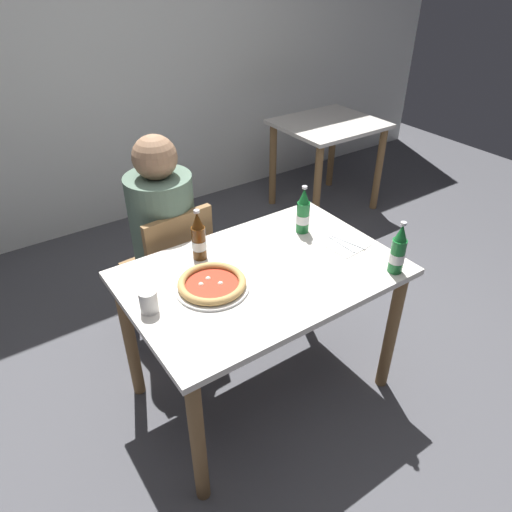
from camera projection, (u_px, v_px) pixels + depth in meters
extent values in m
plane|color=#4C4C51|center=(261.00, 386.00, 2.51)|extent=(8.00, 8.00, 0.00)
cube|color=white|center=(81.00, 55.00, 3.29)|extent=(7.00, 0.10, 2.60)
cube|color=silver|center=(262.00, 273.00, 2.10)|extent=(1.20, 0.80, 0.03)
cylinder|color=olive|center=(198.00, 442.00, 1.82)|extent=(0.06, 0.06, 0.72)
cylinder|color=olive|center=(391.00, 332.00, 2.33)|extent=(0.06, 0.06, 0.72)
cylinder|color=olive|center=(130.00, 340.00, 2.29)|extent=(0.06, 0.06, 0.72)
cylinder|color=olive|center=(303.00, 267.00, 2.80)|extent=(0.06, 0.06, 0.72)
cube|color=olive|center=(167.00, 269.00, 2.65)|extent=(0.43, 0.43, 0.04)
cube|color=olive|center=(181.00, 250.00, 2.42)|extent=(0.38, 0.06, 0.40)
cylinder|color=olive|center=(181.00, 276.00, 2.98)|extent=(0.04, 0.04, 0.41)
cylinder|color=olive|center=(132.00, 298.00, 2.80)|extent=(0.04, 0.04, 0.41)
cylinder|color=olive|center=(212.00, 303.00, 2.76)|extent=(0.04, 0.04, 0.41)
cylinder|color=olive|center=(160.00, 328.00, 2.58)|extent=(0.04, 0.04, 0.41)
cube|color=#2D3342|center=(172.00, 300.00, 2.75)|extent=(0.32, 0.28, 0.45)
cylinder|color=slate|center=(163.00, 225.00, 2.48)|extent=(0.34, 0.34, 0.55)
sphere|color=#9E7556|center=(155.00, 157.00, 2.27)|extent=(0.22, 0.22, 0.22)
cube|color=silver|center=(329.00, 124.00, 3.82)|extent=(0.80, 0.70, 0.03)
cylinder|color=olive|center=(317.00, 190.00, 3.67)|extent=(0.06, 0.06, 0.72)
cylinder|color=olive|center=(379.00, 170.00, 3.99)|extent=(0.06, 0.06, 0.72)
cylinder|color=olive|center=(273.00, 165.00, 4.06)|extent=(0.06, 0.06, 0.72)
cylinder|color=olive|center=(332.00, 149.00, 4.38)|extent=(0.06, 0.06, 0.72)
cylinder|color=white|center=(212.00, 287.00, 1.98)|extent=(0.31, 0.31, 0.01)
cylinder|color=#AD2D19|center=(212.00, 285.00, 1.98)|extent=(0.22, 0.22, 0.01)
torus|color=tan|center=(212.00, 283.00, 1.97)|extent=(0.29, 0.29, 0.03)
sphere|color=silver|center=(201.00, 285.00, 1.97)|extent=(0.02, 0.02, 0.02)
sphere|color=silver|center=(221.00, 284.00, 1.98)|extent=(0.02, 0.02, 0.02)
sphere|color=silver|center=(208.00, 279.00, 2.01)|extent=(0.02, 0.02, 0.02)
cylinder|color=#196B2D|center=(303.00, 217.00, 2.33)|extent=(0.06, 0.06, 0.16)
cone|color=#196B2D|center=(304.00, 196.00, 2.27)|extent=(0.05, 0.05, 0.07)
cylinder|color=#B7B7BC|center=(305.00, 187.00, 2.24)|extent=(0.03, 0.03, 0.01)
cylinder|color=white|center=(303.00, 219.00, 2.34)|extent=(0.07, 0.07, 0.04)
cylinder|color=#196B2D|center=(397.00, 256.00, 2.04)|extent=(0.06, 0.06, 0.16)
cone|color=#196B2D|center=(402.00, 232.00, 1.98)|extent=(0.05, 0.05, 0.07)
cylinder|color=#B7B7BC|center=(404.00, 223.00, 1.96)|extent=(0.03, 0.03, 0.01)
cylinder|color=white|center=(397.00, 257.00, 2.05)|extent=(0.07, 0.07, 0.04)
cylinder|color=#512D0F|center=(199.00, 243.00, 2.13)|extent=(0.06, 0.06, 0.16)
cone|color=#512D0F|center=(197.00, 220.00, 2.07)|extent=(0.05, 0.05, 0.07)
cylinder|color=#B7B7BC|center=(197.00, 211.00, 2.04)|extent=(0.03, 0.03, 0.01)
cylinder|color=white|center=(199.00, 244.00, 2.14)|extent=(0.07, 0.07, 0.04)
cube|color=white|center=(345.00, 244.00, 2.27)|extent=(0.20, 0.20, 0.00)
cube|color=silver|center=(348.00, 242.00, 2.28)|extent=(0.06, 0.19, 0.00)
cube|color=silver|center=(342.00, 244.00, 2.26)|extent=(0.01, 0.17, 0.00)
cylinder|color=white|center=(149.00, 301.00, 1.84)|extent=(0.07, 0.07, 0.09)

